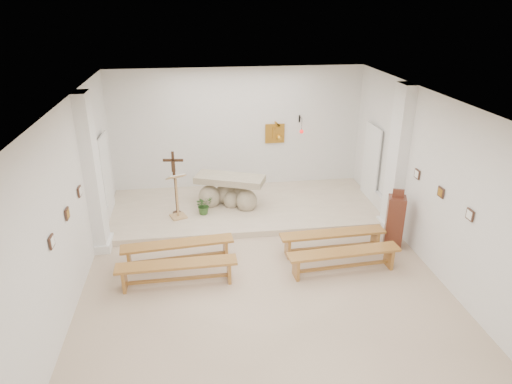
{
  "coord_description": "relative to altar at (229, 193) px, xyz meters",
  "views": [
    {
      "loc": [
        -1.18,
        -7.34,
        5.19
      ],
      "look_at": [
        0.05,
        1.6,
        1.33
      ],
      "focal_mm": 32.0,
      "sensor_mm": 36.0,
      "label": 1
    }
  ],
  "objects": [
    {
      "name": "station_frame_left_front",
      "position": [
        -3.09,
        -4.35,
        1.22
      ],
      "size": [
        0.03,
        0.2,
        0.2
      ],
      "primitive_type": "cube",
      "color": "#40271C",
      "rests_on": "wall_left"
    },
    {
      "name": "station_frame_right_front",
      "position": [
        3.85,
        -4.35,
        1.22
      ],
      "size": [
        0.03,
        0.2,
        0.2
      ],
      "primitive_type": "cube",
      "color": "#40271C",
      "rests_on": "wall_right"
    },
    {
      "name": "radiator_right",
      "position": [
        3.81,
        -0.85,
        -0.23
      ],
      "size": [
        0.1,
        0.85,
        0.52
      ],
      "primitive_type": "cube",
      "color": "silver",
      "rests_on": "ground"
    },
    {
      "name": "bench_right_front",
      "position": [
        2.05,
        -2.44,
        -0.13
      ],
      "size": [
        2.34,
        0.46,
        0.49
      ],
      "rotation": [
        0.0,
        0.0,
        0.04
      ],
      "color": "#A3692F",
      "rests_on": "ground"
    },
    {
      "name": "ceiling",
      "position": [
        0.38,
        -3.55,
        2.99
      ],
      "size": [
        7.0,
        10.0,
        0.02
      ],
      "primitive_type": "cube",
      "color": "silver",
      "rests_on": "wall_back"
    },
    {
      "name": "bench_left_front",
      "position": [
        -1.29,
        -2.44,
        -0.13
      ],
      "size": [
        2.35,
        0.58,
        0.49
      ],
      "rotation": [
        0.0,
        0.0,
        0.09
      ],
      "color": "#A3692F",
      "rests_on": "ground"
    },
    {
      "name": "potted_plant",
      "position": [
        -0.68,
        -0.41,
        -0.11
      ],
      "size": [
        0.55,
        0.53,
        0.47
      ],
      "primitive_type": "imported",
      "rotation": [
        0.0,
        0.0,
        0.52
      ],
      "color": "#2F5622",
      "rests_on": "sanctuary_platform"
    },
    {
      "name": "bench_left_second",
      "position": [
        -1.29,
        -3.24,
        -0.13
      ],
      "size": [
        2.33,
        0.42,
        0.49
      ],
      "rotation": [
        0.0,
        0.0,
        0.02
      ],
      "color": "#A3692F",
      "rests_on": "ground"
    },
    {
      "name": "radiator_left",
      "position": [
        -3.05,
        -0.85,
        -0.23
      ],
      "size": [
        0.1,
        0.85,
        0.52
      ],
      "primitive_type": "cube",
      "color": "silver",
      "rests_on": "ground"
    },
    {
      "name": "crucifix_stand",
      "position": [
        -1.36,
        -0.29,
        0.6
      ],
      "size": [
        0.49,
        0.22,
        1.64
      ],
      "rotation": [
        0.0,
        0.0,
        -0.15
      ],
      "color": "#331D10",
      "rests_on": "sanctuary_platform"
    },
    {
      "name": "bench_right_second",
      "position": [
        2.05,
        -3.24,
        -0.13
      ],
      "size": [
        2.35,
        0.53,
        0.49
      ],
      "rotation": [
        0.0,
        0.0,
        0.07
      ],
      "color": "#A3692F",
      "rests_on": "ground"
    },
    {
      "name": "sanctuary_platform",
      "position": [
        0.38,
        -0.05,
        -0.42
      ],
      "size": [
        6.98,
        3.0,
        0.15
      ],
      "primitive_type": "cube",
      "color": "beige",
      "rests_on": "ground"
    },
    {
      "name": "donation_pedestal",
      "position": [
        3.48,
        -2.36,
        0.11
      ],
      "size": [
        0.48,
        0.48,
        1.39
      ],
      "rotation": [
        0.0,
        0.0,
        -0.36
      ],
      "color": "#5D2C1A",
      "rests_on": "ground"
    },
    {
      "name": "altar",
      "position": [
        0.0,
        0.0,
        0.0
      ],
      "size": [
        1.89,
        1.29,
        0.91
      ],
      "rotation": [
        0.0,
        0.0,
        -0.38
      ],
      "color": "tan",
      "rests_on": "sanctuary_platform"
    },
    {
      "name": "station_frame_left_rear",
      "position": [
        -3.09,
        -2.35,
        1.22
      ],
      "size": [
        0.03,
        0.2,
        0.2
      ],
      "primitive_type": "cube",
      "color": "#40271C",
      "rests_on": "wall_left"
    },
    {
      "name": "wall_right",
      "position": [
        3.87,
        -3.55,
        1.25
      ],
      "size": [
        0.02,
        10.0,
        3.5
      ],
      "primitive_type": "cube",
      "color": "silver",
      "rests_on": "ground"
    },
    {
      "name": "wall_back",
      "position": [
        0.38,
        1.44,
        1.25
      ],
      "size": [
        7.0,
        0.02,
        3.5
      ],
      "primitive_type": "cube",
      "color": "silver",
      "rests_on": "ground"
    },
    {
      "name": "station_frame_right_rear",
      "position": [
        3.85,
        -2.35,
        1.22
      ],
      "size": [
        0.03,
        0.2,
        0.2
      ],
      "primitive_type": "cube",
      "color": "#40271C",
      "rests_on": "wall_right"
    },
    {
      "name": "pilaster_left",
      "position": [
        -2.99,
        -1.55,
        1.25
      ],
      "size": [
        0.26,
        0.55,
        3.5
      ],
      "primitive_type": "cube",
      "color": "white",
      "rests_on": "ground"
    },
    {
      "name": "ground",
      "position": [
        0.38,
        -3.55,
        -0.5
      ],
      "size": [
        7.0,
        10.0,
        0.0
      ],
      "primitive_type": "cube",
      "color": "#C9AD91",
      "rests_on": "ground"
    },
    {
      "name": "gold_wall_relief",
      "position": [
        1.43,
        1.41,
        1.15
      ],
      "size": [
        0.55,
        0.04,
        0.55
      ],
      "primitive_type": "cube",
      "color": "#C08C2D",
      "rests_on": "wall_back"
    },
    {
      "name": "lectern",
      "position": [
        -1.32,
        -0.54,
        0.24
      ],
      "size": [
        0.51,
        0.47,
        1.19
      ],
      "rotation": [
        0.0,
        0.0,
        0.36
      ],
      "color": "tan",
      "rests_on": "sanctuary_platform"
    },
    {
      "name": "wall_left",
      "position": [
        -3.11,
        -3.55,
        1.25
      ],
      "size": [
        0.02,
        10.0,
        3.5
      ],
      "primitive_type": "cube",
      "color": "silver",
      "rests_on": "ground"
    },
    {
      "name": "sanctuary_lamp",
      "position": [
        2.13,
        1.16,
        1.31
      ],
      "size": [
        0.11,
        0.36,
        0.44
      ],
      "color": "black",
      "rests_on": "wall_back"
    },
    {
      "name": "station_frame_right_mid",
      "position": [
        3.85,
        -3.35,
        1.22
      ],
      "size": [
        0.03,
        0.2,
        0.2
      ],
      "primitive_type": "cube",
      "color": "#40271C",
      "rests_on": "wall_right"
    },
    {
      "name": "pilaster_right",
      "position": [
        3.75,
        -1.55,
        1.25
      ],
      "size": [
        0.26,
        0.55,
        3.5
      ],
      "primitive_type": "cube",
      "color": "white",
      "rests_on": "ground"
    },
    {
      "name": "station_frame_left_mid",
      "position": [
        -3.09,
        -3.35,
        1.22
      ],
      "size": [
        0.03,
        0.2,
        0.2
      ],
      "primitive_type": "cube",
      "color": "#40271C",
      "rests_on": "wall_left"
    }
  ]
}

